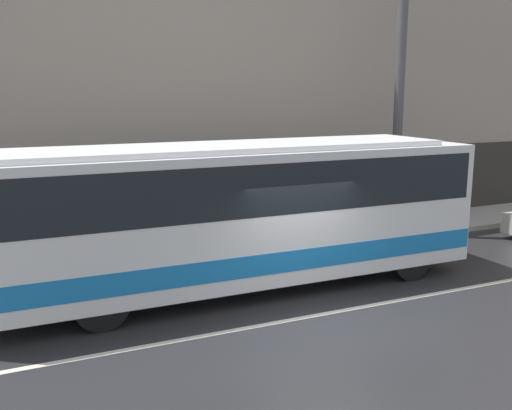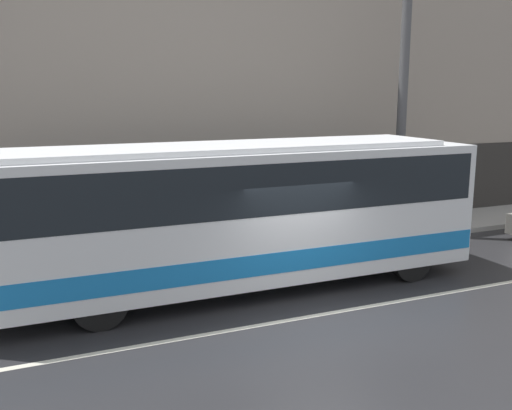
# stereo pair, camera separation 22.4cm
# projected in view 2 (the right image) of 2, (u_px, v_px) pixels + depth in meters

# --- Properties ---
(ground_plane) EXTENTS (60.00, 60.00, 0.00)m
(ground_plane) POSITION_uv_depth(u_px,v_px,m) (319.00, 315.00, 11.37)
(ground_plane) COLOR #262628
(sidewalk) EXTENTS (60.00, 2.42, 0.16)m
(sidewalk) POSITION_uv_depth(u_px,v_px,m) (228.00, 247.00, 16.05)
(sidewalk) COLOR #A09E99
(sidewalk) RESTS_ON ground_plane
(building_facade) EXTENTS (60.00, 0.35, 10.15)m
(building_facade) POSITION_uv_depth(u_px,v_px,m) (210.00, 73.00, 16.33)
(building_facade) COLOR gray
(building_facade) RESTS_ON ground_plane
(lane_stripe) EXTENTS (54.00, 0.14, 0.01)m
(lane_stripe) POSITION_uv_depth(u_px,v_px,m) (319.00, 315.00, 11.36)
(lane_stripe) COLOR beige
(lane_stripe) RESTS_ON ground_plane
(transit_bus) EXTENTS (11.15, 2.54, 3.27)m
(transit_bus) POSITION_uv_depth(u_px,v_px,m) (237.00, 209.00, 12.57)
(transit_bus) COLOR white
(transit_bus) RESTS_ON ground_plane
(utility_pole_near) EXTENTS (0.28, 0.28, 8.18)m
(utility_pole_near) POSITION_uv_depth(u_px,v_px,m) (403.00, 96.00, 16.93)
(utility_pole_near) COLOR #4C4C4F
(utility_pole_near) RESTS_ON sidewalk
(pedestrian_waiting) EXTENTS (0.36, 0.36, 1.74)m
(pedestrian_waiting) POSITION_uv_depth(u_px,v_px,m) (241.00, 209.00, 16.81)
(pedestrian_waiting) COLOR navy
(pedestrian_waiting) RESTS_ON sidewalk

